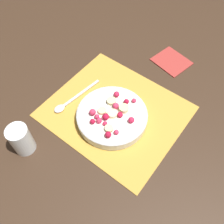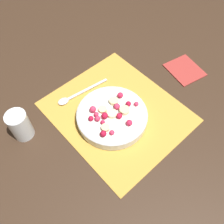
% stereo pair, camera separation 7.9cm
% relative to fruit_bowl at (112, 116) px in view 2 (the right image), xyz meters
% --- Properties ---
extents(ground_plane, '(3.00, 3.00, 0.00)m').
position_rel_fruit_bowl_xyz_m(ground_plane, '(-0.01, 0.03, -0.03)').
color(ground_plane, '#382619').
extents(placemat, '(0.44, 0.38, 0.01)m').
position_rel_fruit_bowl_xyz_m(placemat, '(-0.01, 0.03, -0.02)').
color(placemat, gold).
rests_on(placemat, ground_plane).
extents(fruit_bowl, '(0.23, 0.23, 0.05)m').
position_rel_fruit_bowl_xyz_m(fruit_bowl, '(0.00, 0.00, 0.00)').
color(fruit_bowl, silver).
rests_on(fruit_bowl, placemat).
extents(spoon, '(0.05, 0.20, 0.01)m').
position_rel_fruit_bowl_xyz_m(spoon, '(-0.16, -0.04, -0.02)').
color(spoon, silver).
rests_on(spoon, placemat).
extents(drinking_glass, '(0.06, 0.06, 0.10)m').
position_rel_fruit_bowl_xyz_m(drinking_glass, '(-0.15, -0.24, 0.02)').
color(drinking_glass, white).
rests_on(drinking_glass, ground_plane).
extents(napkin, '(0.15, 0.14, 0.01)m').
position_rel_fruit_bowl_xyz_m(napkin, '(0.02, 0.36, -0.02)').
color(napkin, '#A3332D').
rests_on(napkin, ground_plane).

